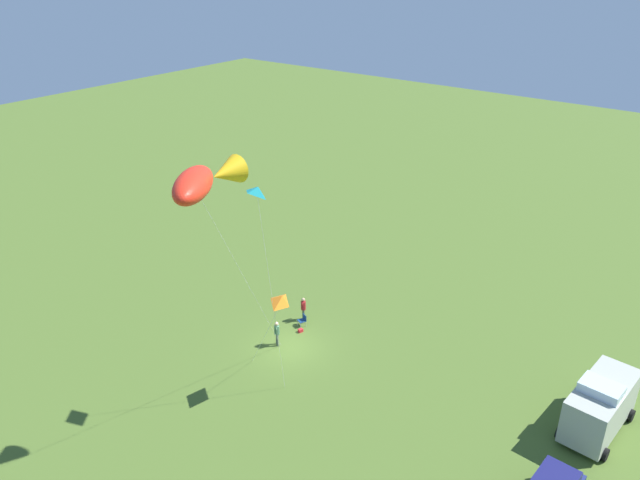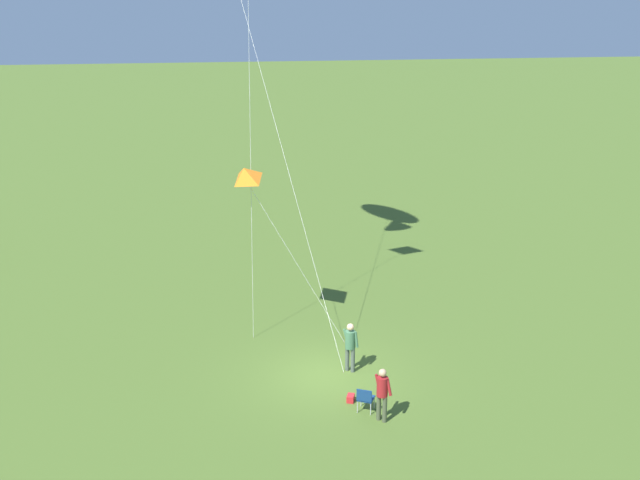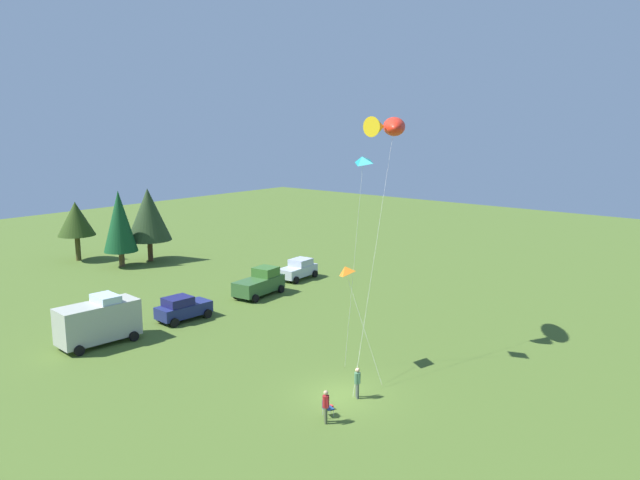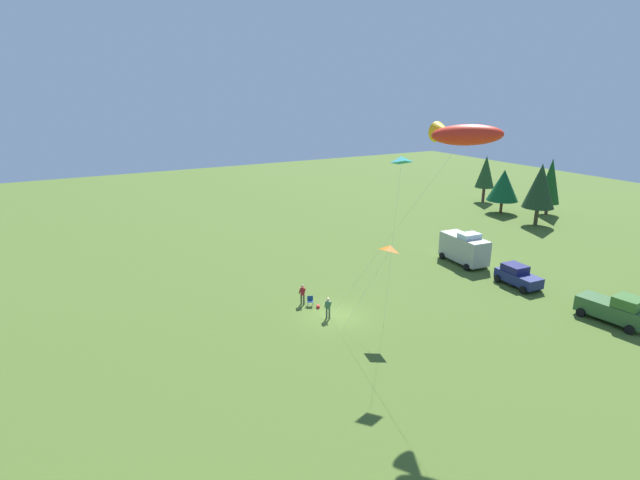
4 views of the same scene
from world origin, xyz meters
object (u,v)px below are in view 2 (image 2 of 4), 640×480
Objects in this scene: folding_chair at (365,398)px; person_spectator at (382,391)px; person_kite_flyer at (350,343)px; kite_delta_orange at (244,175)px; backpack_on_grass at (351,398)px.

person_spectator is at bearing -120.02° from folding_chair.
person_kite_flyer and person_spectator have the same top height.
person_kite_flyer is 3.40m from person_spectator.
kite_delta_orange is (3.16, 3.35, 5.11)m from person_kite_flyer.
kite_delta_orange is (5.24, 3.09, 6.02)m from backpack_on_grass.
folding_chair is (-2.78, -0.09, -0.53)m from person_kite_flyer.
person_spectator is (-3.36, -0.52, 0.00)m from person_kite_flyer.
kite_delta_orange is at bearing 30.49° from backpack_on_grass.
person_kite_flyer is at bearing -133.37° from kite_delta_orange.
person_kite_flyer is at bearing -7.13° from backpack_on_grass.
folding_chair is 0.47× the size of person_spectator.
person_spectator is at bearing -149.35° from kite_delta_orange.
backpack_on_grass is at bearing -147.32° from person_kite_flyer.
kite_delta_orange is (6.52, 3.86, 5.11)m from person_spectator.
backpack_on_grass is at bearing -149.51° from kite_delta_orange.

